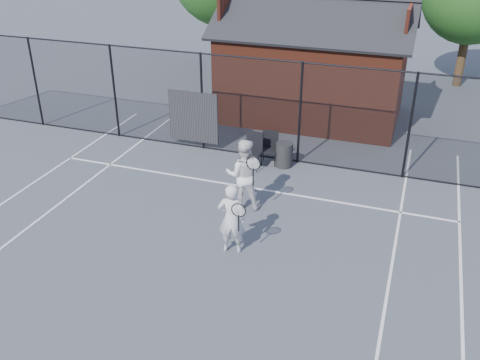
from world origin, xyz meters
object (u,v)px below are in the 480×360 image
(player_front, at_px, (232,219))
(waste_bin, at_px, (284,155))
(clubhouse, at_px, (313,71))
(player_back, at_px, (244,174))
(chair_left, at_px, (269,149))
(chair_right, at_px, (252,152))

(player_front, relative_size, waste_bin, 2.29)
(clubhouse, height_order, player_front, clubhouse)
(player_back, height_order, waste_bin, player_back)
(clubhouse, height_order, waste_bin, clubhouse)
(clubhouse, relative_size, chair_left, 6.84)
(chair_right, relative_size, waste_bin, 1.44)
(clubhouse, relative_size, player_front, 3.97)
(player_front, xyz_separation_m, chair_right, (-0.87, 4.06, -0.31))
(clubhouse, distance_m, player_back, 7.05)
(player_front, xyz_separation_m, chair_left, (-0.49, 4.51, -0.35))
(chair_left, relative_size, waste_bin, 1.33)
(chair_left, xyz_separation_m, waste_bin, (0.45, 0.00, -0.12))
(waste_bin, bearing_deg, clubhouse, 92.50)
(chair_right, bearing_deg, player_back, -76.17)
(player_front, bearing_deg, chair_right, 102.06)
(chair_left, distance_m, waste_bin, 0.46)
(player_front, bearing_deg, waste_bin, 90.56)
(chair_left, bearing_deg, clubhouse, 78.25)
(waste_bin, bearing_deg, player_front, -89.44)
(player_back, bearing_deg, chair_left, 92.38)
(clubhouse, bearing_deg, chair_right, -97.41)
(player_front, distance_m, chair_right, 4.16)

